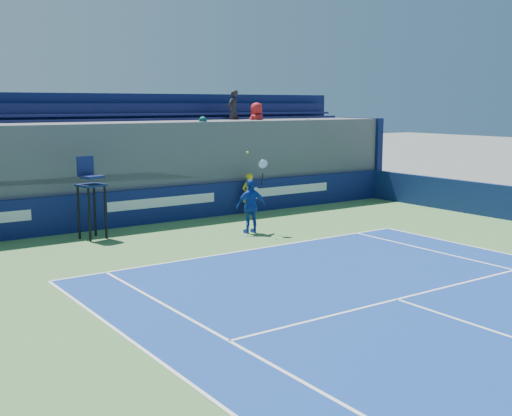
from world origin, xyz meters
TOP-DOWN VIEW (x-y plane):
  - ball_person at (3.28, 16.67)m, footprint 0.58×0.41m
  - back_hoarding at (0.00, 17.10)m, footprint 20.40×0.21m
  - umpire_chair at (-2.94, 15.87)m, footprint 0.84×0.84m
  - tennis_player at (1.44, 13.83)m, footprint 1.05×0.58m
  - stadium_seating at (-0.02, 19.15)m, footprint 21.00×4.05m

SIDE VIEW (x-z plane):
  - back_hoarding at x=0.00m, z-range 0.00..1.20m
  - ball_person at x=3.28m, z-range 0.01..1.52m
  - tennis_player at x=1.44m, z-range -0.42..2.15m
  - umpire_chair at x=-2.94m, z-range 0.29..2.77m
  - stadium_seating at x=-0.02m, z-range -0.43..4.12m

